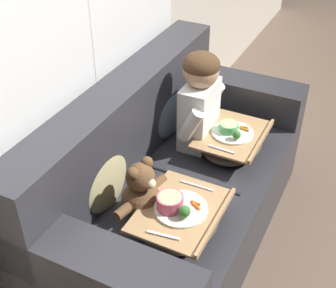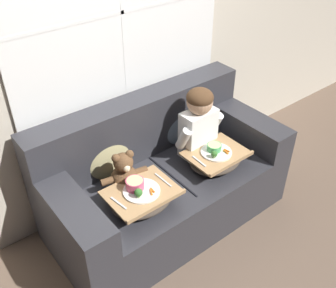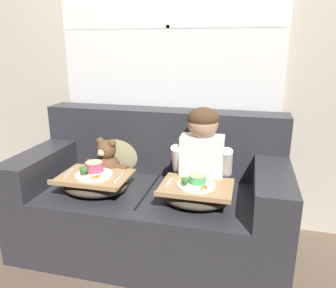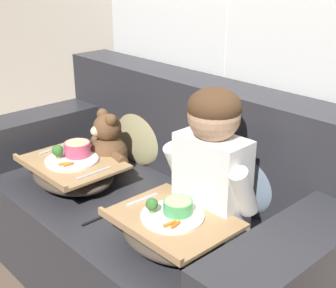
{
  "view_description": "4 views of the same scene",
  "coord_description": "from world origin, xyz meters",
  "px_view_note": "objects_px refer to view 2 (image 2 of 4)",
  "views": [
    {
      "loc": [
        -1.71,
        -0.78,
        2.03
      ],
      "look_at": [
        0.04,
        0.09,
        0.61
      ],
      "focal_mm": 50.0,
      "sensor_mm": 36.0,
      "label": 1
    },
    {
      "loc": [
        -1.36,
        -1.73,
        2.31
      ],
      "look_at": [
        -0.0,
        -0.02,
        0.73
      ],
      "focal_mm": 42.0,
      "sensor_mm": 36.0,
      "label": 2
    },
    {
      "loc": [
        0.61,
        -1.94,
        1.38
      ],
      "look_at": [
        0.11,
        0.04,
        0.76
      ],
      "focal_mm": 35.0,
      "sensor_mm": 36.0,
      "label": 3
    },
    {
      "loc": [
        1.39,
        -1.15,
        1.44
      ],
      "look_at": [
        -0.01,
        0.14,
        0.67
      ],
      "focal_mm": 50.0,
      "sensor_mm": 36.0,
      "label": 4
    }
  ],
  "objects_px": {
    "throw_pillow_behind_child": "(180,122)",
    "child_figure": "(199,119)",
    "throw_pillow_behind_teddy": "(107,154)",
    "lap_tray_teddy": "(142,197)",
    "teddy_bear": "(124,174)",
    "lap_tray_child": "(216,158)",
    "couch": "(162,180)"
  },
  "relations": [
    {
      "from": "child_figure",
      "to": "lap_tray_child",
      "type": "bearing_deg",
      "value": -90.13
    },
    {
      "from": "throw_pillow_behind_child",
      "to": "child_figure",
      "type": "distance_m",
      "value": 0.25
    },
    {
      "from": "teddy_bear",
      "to": "throw_pillow_behind_teddy",
      "type": "bearing_deg",
      "value": 89.77
    },
    {
      "from": "lap_tray_child",
      "to": "throw_pillow_behind_child",
      "type": "bearing_deg",
      "value": 89.94
    },
    {
      "from": "throw_pillow_behind_child",
      "to": "lap_tray_teddy",
      "type": "distance_m",
      "value": 0.79
    },
    {
      "from": "throw_pillow_behind_teddy",
      "to": "lap_tray_child",
      "type": "distance_m",
      "value": 0.79
    },
    {
      "from": "teddy_bear",
      "to": "lap_tray_teddy",
      "type": "xyz_separation_m",
      "value": [
        -0.0,
        -0.2,
        -0.06
      ]
    },
    {
      "from": "couch",
      "to": "child_figure",
      "type": "distance_m",
      "value": 0.53
    },
    {
      "from": "teddy_bear",
      "to": "lap_tray_child",
      "type": "xyz_separation_m",
      "value": [
        0.67,
        -0.2,
        -0.07
      ]
    },
    {
      "from": "teddy_bear",
      "to": "lap_tray_teddy",
      "type": "bearing_deg",
      "value": -90.16
    },
    {
      "from": "teddy_bear",
      "to": "lap_tray_teddy",
      "type": "height_order",
      "value": "teddy_bear"
    },
    {
      "from": "throw_pillow_behind_child",
      "to": "teddy_bear",
      "type": "xyz_separation_m",
      "value": [
        -0.67,
        -0.21,
        -0.04
      ]
    },
    {
      "from": "child_figure",
      "to": "teddy_bear",
      "type": "xyz_separation_m",
      "value": [
        -0.67,
        -0.0,
        -0.17
      ]
    },
    {
      "from": "lap_tray_child",
      "to": "teddy_bear",
      "type": "bearing_deg",
      "value": 163.37
    },
    {
      "from": "throw_pillow_behind_child",
      "to": "teddy_bear",
      "type": "bearing_deg",
      "value": -162.17
    },
    {
      "from": "throw_pillow_behind_teddy",
      "to": "couch",
      "type": "bearing_deg",
      "value": -30.04
    },
    {
      "from": "couch",
      "to": "teddy_bear",
      "type": "xyz_separation_m",
      "value": [
        -0.33,
        -0.02,
        0.24
      ]
    },
    {
      "from": "throw_pillow_behind_teddy",
      "to": "child_figure",
      "type": "relative_size",
      "value": 0.71
    },
    {
      "from": "lap_tray_child",
      "to": "lap_tray_teddy",
      "type": "relative_size",
      "value": 0.96
    },
    {
      "from": "lap_tray_child",
      "to": "throw_pillow_behind_teddy",
      "type": "bearing_deg",
      "value": 148.15
    },
    {
      "from": "couch",
      "to": "throw_pillow_behind_teddy",
      "type": "bearing_deg",
      "value": 149.96
    },
    {
      "from": "throw_pillow_behind_child",
      "to": "lap_tray_child",
      "type": "relative_size",
      "value": 0.89
    },
    {
      "from": "lap_tray_child",
      "to": "lap_tray_teddy",
      "type": "height_order",
      "value": "lap_tray_teddy"
    },
    {
      "from": "teddy_bear",
      "to": "lap_tray_teddy",
      "type": "relative_size",
      "value": 0.74
    },
    {
      "from": "throw_pillow_behind_child",
      "to": "lap_tray_teddy",
      "type": "bearing_deg",
      "value": -148.3
    },
    {
      "from": "child_figure",
      "to": "teddy_bear",
      "type": "relative_size",
      "value": 1.66
    },
    {
      "from": "couch",
      "to": "throw_pillow_behind_child",
      "type": "distance_m",
      "value": 0.48
    },
    {
      "from": "throw_pillow_behind_child",
      "to": "child_figure",
      "type": "xyz_separation_m",
      "value": [
        0.0,
        -0.21,
        0.13
      ]
    },
    {
      "from": "throw_pillow_behind_child",
      "to": "child_figure",
      "type": "bearing_deg",
      "value": -89.99
    },
    {
      "from": "throw_pillow_behind_child",
      "to": "throw_pillow_behind_teddy",
      "type": "distance_m",
      "value": 0.67
    },
    {
      "from": "couch",
      "to": "teddy_bear",
      "type": "height_order",
      "value": "couch"
    },
    {
      "from": "teddy_bear",
      "to": "child_figure",
      "type": "bearing_deg",
      "value": 0.28
    }
  ]
}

